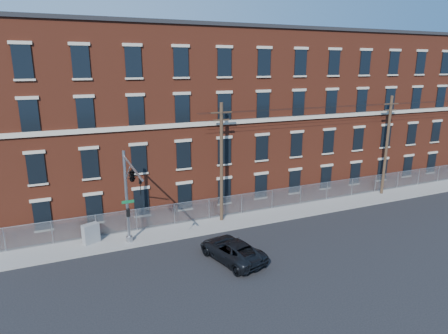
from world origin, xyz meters
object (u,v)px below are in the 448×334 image
utility_cabinet (91,233)px  pickup_truck (232,250)px  traffic_signal_mast (131,183)px  utility_pole_near (221,161)px

utility_cabinet → pickup_truck: bearing=-57.7°
traffic_signal_mast → utility_pole_near: bearing=23.1°
traffic_signal_mast → utility_cabinet: size_ratio=4.75×
utility_cabinet → utility_pole_near: bearing=-20.6°
pickup_truck → traffic_signal_mast: bearing=-41.7°
utility_pole_near → pickup_truck: 8.22m
traffic_signal_mast → pickup_truck: size_ratio=1.32×
traffic_signal_mast → pickup_truck: 8.22m
utility_pole_near → pickup_truck: bearing=-106.9°
utility_pole_near → utility_cabinet: (-10.65, -0.19, -4.48)m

